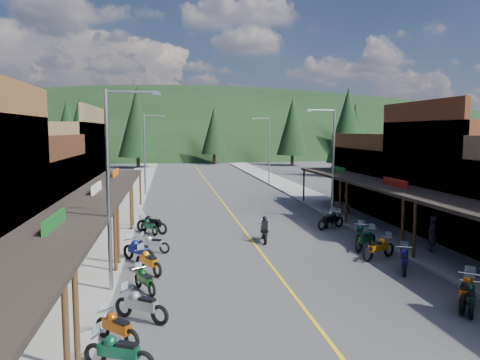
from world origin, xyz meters
name	(u,v)px	position (x,y,z in m)	size (l,w,h in m)	color
ground	(258,249)	(0.00, 0.00, 0.00)	(220.00, 220.00, 0.00)	#38383A
centerline	(219,198)	(0.00, 20.00, 0.01)	(0.15, 90.00, 0.01)	gold
sidewalk_west	(127,199)	(-8.70, 20.00, 0.07)	(3.40, 94.00, 0.15)	gray
sidewalk_east	(306,195)	(8.70, 20.00, 0.07)	(3.40, 94.00, 0.15)	gray
shop_west_3	(44,171)	(-13.78, 11.30, 3.52)	(10.90, 10.20, 8.20)	brown
shop_east_2	(472,178)	(13.78, 1.70, 3.52)	(10.90, 9.00, 8.20)	#562B19
shop_east_3	(397,178)	(13.75, 11.30, 2.53)	(10.90, 10.20, 6.20)	#4C2D16
streetlight_0	(112,182)	(-6.95, -6.00, 4.46)	(2.16, 0.18, 8.00)	gray
streetlight_1	(146,151)	(-6.95, 22.00, 4.46)	(2.16, 0.18, 8.00)	gray
streetlight_2	(332,158)	(6.95, 8.00, 4.46)	(2.16, 0.18, 8.00)	gray
streetlight_3	(268,147)	(6.95, 30.00, 4.46)	(2.16, 0.18, 8.00)	gray
ridge_hill	(183,150)	(0.00, 135.00, 0.00)	(310.00, 140.00, 60.00)	black
pine_1	(67,127)	(-24.00, 70.00, 7.24)	(5.88, 5.88, 12.50)	black
pine_2	(137,122)	(-10.00, 58.00, 7.99)	(6.72, 6.72, 14.00)	black
pine_3	(214,131)	(4.00, 66.00, 6.48)	(5.04, 5.04, 11.00)	black
pine_4	(293,126)	(18.00, 60.00, 7.24)	(5.88, 5.88, 12.50)	black
pine_5	(350,124)	(34.00, 72.00, 7.99)	(6.72, 6.72, 14.00)	black
pine_6	(421,131)	(46.00, 64.00, 6.48)	(5.04, 5.04, 11.00)	black
pine_7	(32,127)	(-32.00, 76.00, 7.24)	(5.88, 5.88, 12.50)	black
pine_8	(35,134)	(-22.00, 40.00, 5.98)	(4.48, 4.48, 10.00)	black
pine_9	(355,131)	(24.00, 45.00, 6.38)	(4.93, 4.93, 10.80)	black
pine_10	(81,129)	(-18.00, 50.00, 6.78)	(5.38, 5.38, 11.60)	black
pine_11	(348,125)	(20.00, 38.00, 7.19)	(5.82, 5.82, 12.40)	black
bike_west_2	(119,350)	(-6.18, -12.26, 0.59)	(0.69, 2.06, 1.18)	#0E472F
bike_west_3	(117,326)	(-6.40, -10.55, 0.56)	(0.65, 1.94, 1.11)	#A5470B
bike_west_4	(141,304)	(-5.77, -8.97, 0.61)	(0.71, 2.14, 1.22)	gray
bike_west_5	(145,279)	(-5.79, -6.07, 0.53)	(0.62, 1.85, 1.06)	#0C3C12
bike_west_6	(148,260)	(-5.74, -3.59, 0.60)	(0.70, 2.11, 1.20)	#BF6A0D
bike_west_7	(139,249)	(-6.29, -1.70, 0.66)	(0.77, 2.30, 1.31)	navy
bike_west_8	(153,243)	(-5.66, 0.06, 0.53)	(0.62, 1.87, 1.07)	#A5A4AA
bike_west_9	(149,225)	(-6.05, 4.68, 0.55)	(0.65, 1.94, 1.11)	#0C3D24
bike_west_10	(152,223)	(-5.90, 4.87, 0.66)	(0.77, 2.32, 1.33)	black
bike_east_3	(470,296)	(5.73, -9.91, 0.58)	(0.68, 2.04, 1.16)	#0D4326
bike_east_4	(466,290)	(5.85, -9.53, 0.67)	(0.78, 2.33, 1.33)	#AD4D0C
bike_east_5	(404,259)	(5.81, -5.07, 0.61)	(0.71, 2.13, 1.22)	navy
bike_east_6	(379,247)	(5.58, -2.93, 0.64)	(0.74, 2.23, 1.28)	#B6710D
bike_east_7	(366,238)	(5.73, -1.02, 0.64)	(0.74, 2.23, 1.27)	#0D411A
bike_east_8	(360,233)	(6.01, 0.46, 0.60)	(0.70, 2.09, 1.19)	#0D452B
bike_east_9	(331,219)	(5.70, 4.47, 0.63)	(0.73, 2.20, 1.26)	black
bike_east_10	(330,218)	(5.87, 5.16, 0.60)	(0.70, 2.09, 1.20)	gray
rider_on_bike	(264,231)	(0.63, 1.55, 0.63)	(0.89, 2.11, 1.57)	black
pedestrian_east_a	(432,234)	(8.69, -2.51, 1.11)	(0.70, 0.46, 1.92)	black
pedestrian_east_b	(345,203)	(8.40, 8.81, 0.96)	(0.79, 0.45, 1.62)	brown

